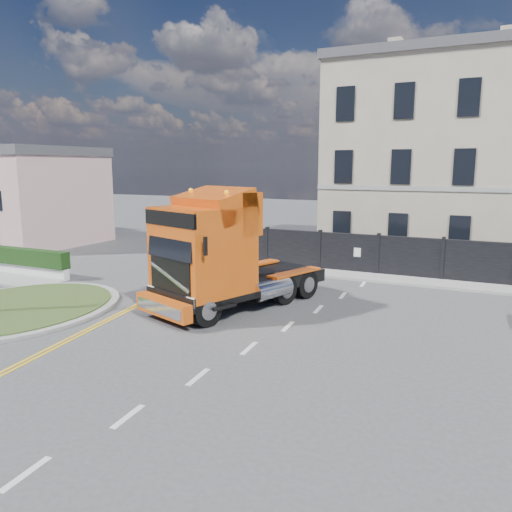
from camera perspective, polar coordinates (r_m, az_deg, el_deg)
The scene contains 8 objects.
ground at distance 18.61m, azimuth -4.43°, elevation -6.48°, with size 120.00×120.00×0.00m, color #424244.
traffic_island at distance 20.85m, azimuth -25.81°, elevation -5.43°, with size 6.80×6.80×0.17m.
hedge_wall at distance 28.05m, azimuth -26.58°, elevation -0.29°, with size 8.00×0.55×1.35m.
seaside_bldg_pink at distance 37.91m, azimuth -24.58°, elevation 5.78°, with size 8.00×8.00×6.00m, color #D3A7A4.
hoarding_fence at distance 24.96m, azimuth 19.51°, elevation -0.37°, with size 18.80×0.25×2.00m.
georgian_building at distance 32.10m, azimuth 20.45°, elevation 10.38°, with size 12.30×10.30×12.80m.
pavement_far at distance 24.32m, azimuth 17.86°, elevation -2.80°, with size 20.00×1.60×0.12m, color gray.
truck at distance 18.51m, azimuth -4.36°, elevation -0.24°, with size 5.09×7.89×4.43m.
Camera 1 is at (8.86, -15.47, 5.35)m, focal length 35.00 mm.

